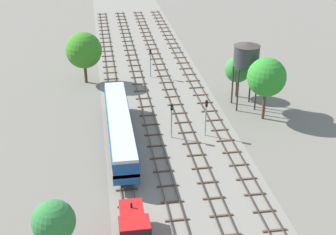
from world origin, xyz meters
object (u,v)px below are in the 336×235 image
at_px(water_tower, 247,55).
at_px(signal_post_nearest, 172,116).
at_px(shunter_loco_far_left_near, 135,231).
at_px(passenger_coach_far_left_mid, 120,126).
at_px(signal_post_mid, 206,113).
at_px(signal_post_near, 150,59).

bearing_deg(water_tower, signal_post_nearest, -146.39).
bearing_deg(shunter_loco_far_left_near, passenger_coach_far_left_mid, 90.00).
height_order(passenger_coach_far_left_mid, signal_post_mid, signal_post_mid).
height_order(water_tower, signal_post_near, water_tower).
height_order(shunter_loco_far_left_near, signal_post_near, signal_post_near).
relative_size(passenger_coach_far_left_mid, signal_post_mid, 4.26).
relative_size(passenger_coach_far_left_mid, signal_post_near, 4.36).
bearing_deg(signal_post_near, signal_post_nearest, -90.00).
distance_m(signal_post_nearest, signal_post_mid, 4.47).
relative_size(shunter_loco_far_left_near, signal_post_mid, 1.64).
xyz_separation_m(signal_post_near, signal_post_mid, (4.47, -22.15, 0.07)).
height_order(shunter_loco_far_left_near, signal_post_mid, signal_post_mid).
bearing_deg(signal_post_mid, passenger_coach_far_left_mid, -176.86).
xyz_separation_m(water_tower, signal_post_mid, (-7.58, -8.14, -4.69)).
relative_size(shunter_loco_far_left_near, signal_post_nearest, 1.71).
xyz_separation_m(shunter_loco_far_left_near, water_tower, (18.75, 28.49, 5.97)).
height_order(water_tower, signal_post_mid, water_tower).
height_order(shunter_loco_far_left_near, passenger_coach_far_left_mid, passenger_coach_far_left_mid).
bearing_deg(passenger_coach_far_left_mid, water_tower, 25.02).
height_order(water_tower, signal_post_nearest, water_tower).
bearing_deg(water_tower, signal_post_near, 130.68).
height_order(passenger_coach_far_left_mid, signal_post_near, signal_post_near).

